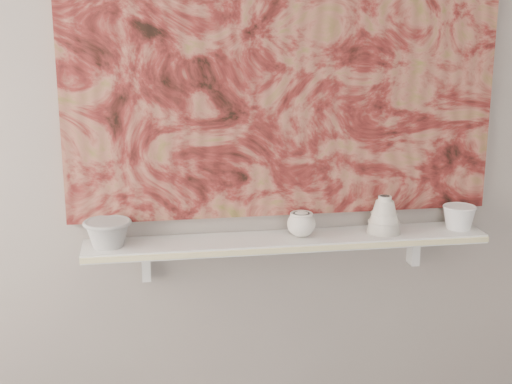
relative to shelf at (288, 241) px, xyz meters
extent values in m
plane|color=gray|center=(0.00, 0.09, 0.44)|extent=(3.60, 0.00, 3.60)
cube|color=white|center=(0.00, 0.00, 0.00)|extent=(1.40, 0.18, 0.03)
cube|color=beige|center=(0.00, -0.09, 0.00)|extent=(1.40, 0.01, 0.02)
cube|color=white|center=(-0.49, 0.06, -0.07)|extent=(0.03, 0.06, 0.12)
cube|color=white|center=(0.49, 0.06, -0.07)|extent=(0.03, 0.06, 0.12)
cube|color=maroon|center=(0.00, 0.08, 0.62)|extent=(1.50, 0.02, 1.10)
cube|color=black|center=(0.45, 0.07, 0.32)|extent=(0.09, 0.00, 0.08)
camera|label=1|loc=(-0.49, -2.31, 0.78)|focal=50.00mm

